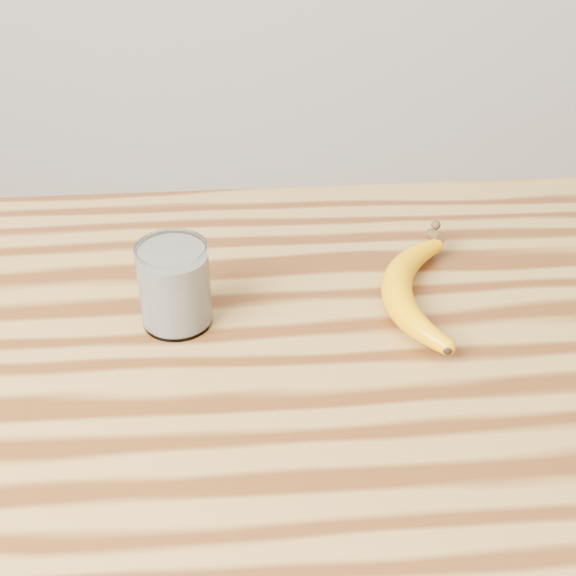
{
  "coord_description": "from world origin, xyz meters",
  "views": [
    {
      "loc": [
        -0.24,
        -0.55,
        1.41
      ],
      "look_at": [
        -0.19,
        0.13,
        0.93
      ],
      "focal_mm": 50.0,
      "sensor_mm": 36.0,
      "label": 1
    }
  ],
  "objects": [
    {
      "name": "table",
      "position": [
        0.0,
        0.0,
        0.77
      ],
      "size": [
        1.2,
        0.8,
        0.9
      ],
      "color": "olive",
      "rests_on": "ground"
    },
    {
      "name": "smoothie_glass",
      "position": [
        -0.31,
        0.12,
        0.94
      ],
      "size": [
        0.07,
        0.07,
        0.09
      ],
      "color": "white",
      "rests_on": "table"
    },
    {
      "name": "banana",
      "position": [
        -0.08,
        0.13,
        0.92
      ],
      "size": [
        0.14,
        0.28,
        0.03
      ],
      "primitive_type": null,
      "rotation": [
        0.0,
        0.0,
        -0.17
      ],
      "color": "#EC9B00",
      "rests_on": "table"
    }
  ]
}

